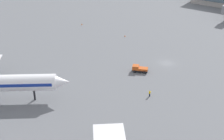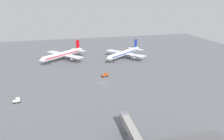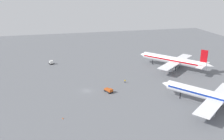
{
  "view_description": "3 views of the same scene",
  "coord_description": "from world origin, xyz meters",
  "px_view_note": "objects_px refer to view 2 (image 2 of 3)",
  "views": [
    {
      "loc": [
        -38.13,
        82.88,
        43.06
      ],
      "look_at": [
        6.73,
        19.1,
        3.56
      ],
      "focal_mm": 52.45,
      "sensor_mm": 36.0,
      "label": 1
    },
    {
      "loc": [
        -24.85,
        -119.93,
        48.41
      ],
      "look_at": [
        7.01,
        4.82,
        5.56
      ],
      "focal_mm": 36.23,
      "sensor_mm": 36.0,
      "label": 2
    },
    {
      "loc": [
        101.03,
        -12.32,
        45.3
      ],
      "look_at": [
        -8.1,
        14.0,
        6.19
      ],
      "focal_mm": 39.0,
      "sensor_mm": 36.0,
      "label": 3
    }
  ],
  "objects_px": {
    "airplane_taxiing": "(124,53)",
    "ground_crew_worker": "(88,71)",
    "airplane_at_gate": "(63,54)",
    "safety_cone_mid_apron": "(146,86)",
    "baggage_tug": "(17,100)",
    "pushback_tractor": "(105,75)",
    "safety_cone_near_gate": "(181,83)"
  },
  "relations": [
    {
      "from": "airplane_taxiing",
      "to": "ground_crew_worker",
      "type": "relative_size",
      "value": 22.17
    },
    {
      "from": "airplane_at_gate",
      "to": "safety_cone_mid_apron",
      "type": "height_order",
      "value": "airplane_at_gate"
    },
    {
      "from": "airplane_at_gate",
      "to": "airplane_taxiing",
      "type": "bearing_deg",
      "value": 131.54
    },
    {
      "from": "airplane_taxiing",
      "to": "baggage_tug",
      "type": "xyz_separation_m",
      "value": [
        -72.04,
        -60.96,
        -3.7
      ]
    },
    {
      "from": "airplane_at_gate",
      "to": "ground_crew_worker",
      "type": "xyz_separation_m",
      "value": [
        14.23,
        -33.33,
        -4.06
      ]
    },
    {
      "from": "pushback_tractor",
      "to": "ground_crew_worker",
      "type": "bearing_deg",
      "value": 108.16
    },
    {
      "from": "airplane_at_gate",
      "to": "baggage_tug",
      "type": "height_order",
      "value": "airplane_at_gate"
    },
    {
      "from": "airplane_taxiing",
      "to": "safety_cone_near_gate",
      "type": "xyz_separation_m",
      "value": [
        16.13,
        -58.2,
        -4.56
      ]
    },
    {
      "from": "airplane_at_gate",
      "to": "safety_cone_mid_apron",
      "type": "xyz_separation_m",
      "value": [
        42.07,
        -64.74,
        -4.61
      ]
    },
    {
      "from": "airplane_taxiing",
      "to": "airplane_at_gate",
      "type": "bearing_deg",
      "value": -46.55
    },
    {
      "from": "pushback_tractor",
      "to": "safety_cone_mid_apron",
      "type": "distance_m",
      "value": 28.28
    },
    {
      "from": "airplane_at_gate",
      "to": "ground_crew_worker",
      "type": "height_order",
      "value": "airplane_at_gate"
    },
    {
      "from": "safety_cone_near_gate",
      "to": "safety_cone_mid_apron",
      "type": "relative_size",
      "value": 1.0
    },
    {
      "from": "airplane_at_gate",
      "to": "safety_cone_mid_apron",
      "type": "bearing_deg",
      "value": 83.58
    },
    {
      "from": "airplane_at_gate",
      "to": "baggage_tug",
      "type": "relative_size",
      "value": 10.55
    },
    {
      "from": "baggage_tug",
      "to": "safety_cone_mid_apron",
      "type": "distance_m",
      "value": 67.0
    },
    {
      "from": "airplane_at_gate",
      "to": "airplane_taxiing",
      "type": "distance_m",
      "value": 47.81
    },
    {
      "from": "baggage_tug",
      "to": "airplane_at_gate",
      "type": "bearing_deg",
      "value": 59.69
    },
    {
      "from": "ground_crew_worker",
      "to": "safety_cone_mid_apron",
      "type": "bearing_deg",
      "value": 148.1
    },
    {
      "from": "pushback_tractor",
      "to": "airplane_at_gate",
      "type": "bearing_deg",
      "value": 94.49
    },
    {
      "from": "airplane_taxiing",
      "to": "baggage_tug",
      "type": "relative_size",
      "value": 10.61
    },
    {
      "from": "baggage_tug",
      "to": "safety_cone_near_gate",
      "type": "height_order",
      "value": "baggage_tug"
    },
    {
      "from": "airplane_taxiing",
      "to": "pushback_tractor",
      "type": "xyz_separation_m",
      "value": [
        -23.84,
        -36.03,
        -3.89
      ]
    },
    {
      "from": "safety_cone_mid_apron",
      "to": "airplane_taxiing",
      "type": "bearing_deg",
      "value": 84.86
    },
    {
      "from": "airplane_taxiing",
      "to": "ground_crew_worker",
      "type": "height_order",
      "value": "airplane_taxiing"
    },
    {
      "from": "pushback_tractor",
      "to": "safety_cone_mid_apron",
      "type": "xyz_separation_m",
      "value": [
        18.69,
        -21.21,
        -0.67
      ]
    },
    {
      "from": "airplane_at_gate",
      "to": "safety_cone_near_gate",
      "type": "height_order",
      "value": "airplane_at_gate"
    },
    {
      "from": "airplane_taxiing",
      "to": "safety_cone_mid_apron",
      "type": "relative_size",
      "value": 61.71
    },
    {
      "from": "ground_crew_worker",
      "to": "safety_cone_near_gate",
      "type": "distance_m",
      "value": 58.83
    },
    {
      "from": "pushback_tractor",
      "to": "ground_crew_worker",
      "type": "relative_size",
      "value": 2.87
    },
    {
      "from": "airplane_taxiing",
      "to": "ground_crew_worker",
      "type": "xyz_separation_m",
      "value": [
        -33.0,
        -25.83,
        -4.01
      ]
    },
    {
      "from": "airplane_taxiing",
      "to": "baggage_tug",
      "type": "distance_m",
      "value": 94.45
    }
  ]
}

